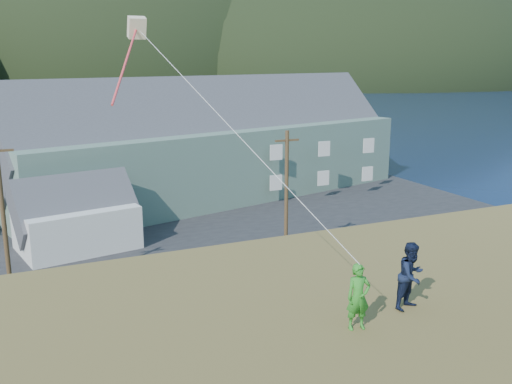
% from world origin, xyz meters
% --- Properties ---
extents(ground, '(900.00, 900.00, 0.00)m').
position_xyz_m(ground, '(0.00, 0.00, 0.00)').
color(ground, '#0A1638').
rests_on(ground, ground).
extents(grass_strip, '(110.00, 8.00, 0.10)m').
position_xyz_m(grass_strip, '(0.00, -2.00, 0.05)').
color(grass_strip, '#4C3D19').
rests_on(grass_strip, ground).
extents(waterfront_lot, '(72.00, 36.00, 0.12)m').
position_xyz_m(waterfront_lot, '(0.00, 17.00, 0.06)').
color(waterfront_lot, '#28282B').
rests_on(waterfront_lot, ground).
extents(far_shore, '(900.00, 320.00, 2.00)m').
position_xyz_m(far_shore, '(0.00, 330.00, 1.00)').
color(far_shore, black).
rests_on(far_shore, ground).
extents(far_hills, '(760.00, 265.00, 143.00)m').
position_xyz_m(far_hills, '(35.59, 279.38, 2.00)').
color(far_hills, black).
rests_on(far_hills, ground).
extents(lodge, '(41.14, 20.42, 13.95)m').
position_xyz_m(lodge, '(14.16, 21.93, 5.35)').
color(lodge, slate).
rests_on(lodge, waterfront_lot).
extents(shed_white, '(8.92, 6.74, 6.44)m').
position_xyz_m(shed_white, '(-0.07, 10.80, 2.48)').
color(shed_white, silver).
rests_on(shed_white, waterfront_lot).
extents(shed_palegreen_far, '(10.87, 7.18, 6.82)m').
position_xyz_m(shed_palegreen_far, '(-0.39, 27.91, 2.61)').
color(shed_palegreen_far, slate).
rests_on(shed_palegreen_far, waterfront_lot).
extents(utility_poles, '(28.14, 0.24, 9.71)m').
position_xyz_m(utility_poles, '(-3.56, 1.50, 4.74)').
color(utility_poles, '#47331E').
rests_on(utility_poles, waterfront_lot).
extents(kite_flyer_green, '(0.61, 0.46, 1.54)m').
position_xyz_m(kite_flyer_green, '(2.67, -19.37, 7.97)').
color(kite_flyer_green, '#2C8A25').
rests_on(kite_flyer_green, hillside).
extents(kite_flyer_navy, '(0.96, 0.84, 1.68)m').
position_xyz_m(kite_flyer_navy, '(4.47, -18.97, 8.04)').
color(kite_flyer_navy, '#131B34').
rests_on(kite_flyer_navy, hillside).
extents(kite_rig, '(2.36, 3.02, 8.39)m').
position_xyz_m(kite_rig, '(-0.81, -14.05, 13.74)').
color(kite_rig, '#F7E1BC').
rests_on(kite_rig, ground).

